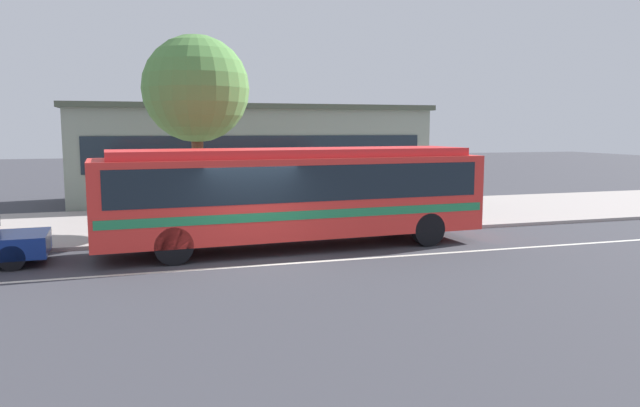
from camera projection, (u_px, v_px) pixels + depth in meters
ground_plane at (252, 259)px, 16.14m from camera, size 120.00×120.00×0.00m
sidewalk_slab at (220, 221)px, 22.37m from camera, size 60.00×8.00×0.12m
lane_stripe_center at (258, 266)px, 15.38m from camera, size 56.00×0.16×0.01m
transit_bus at (295, 190)px, 17.52m from camera, size 11.39×3.09×2.92m
pedestrian_waiting_near_sign at (273, 200)px, 20.31m from camera, size 0.37×0.37×1.66m
bus_stop_sign at (411, 178)px, 20.55m from camera, size 0.15×0.44×2.66m
street_tree_near_stop at (196, 90)px, 19.64m from camera, size 3.49×3.49×6.41m
station_building at (250, 153)px, 29.57m from camera, size 16.82×6.60×4.59m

